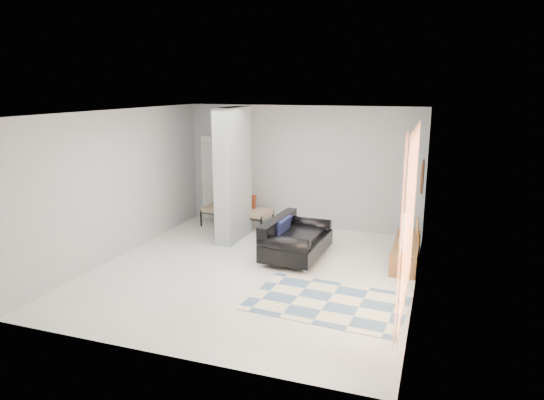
% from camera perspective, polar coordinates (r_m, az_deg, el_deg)
% --- Properties ---
extents(floor, '(6.00, 6.00, 0.00)m').
position_cam_1_polar(floor, '(8.78, -2.03, -8.24)').
color(floor, white).
rests_on(floor, ground).
extents(ceiling, '(6.00, 6.00, 0.00)m').
position_cam_1_polar(ceiling, '(8.18, -2.19, 10.32)').
color(ceiling, white).
rests_on(ceiling, wall_back).
extents(wall_back, '(6.00, 0.00, 6.00)m').
position_cam_1_polar(wall_back, '(11.17, 3.50, 3.86)').
color(wall_back, '#ACAEB0').
rests_on(wall_back, ground).
extents(wall_front, '(6.00, 0.00, 6.00)m').
position_cam_1_polar(wall_front, '(5.78, -13.00, -5.40)').
color(wall_front, '#ACAEB0').
rests_on(wall_front, ground).
extents(wall_left, '(0.00, 6.00, 6.00)m').
position_cam_1_polar(wall_left, '(9.70, -17.44, 1.84)').
color(wall_left, '#ACAEB0').
rests_on(wall_left, ground).
extents(wall_right, '(0.00, 6.00, 6.00)m').
position_cam_1_polar(wall_right, '(7.83, 17.01, -0.75)').
color(wall_right, '#ACAEB0').
rests_on(wall_right, ground).
extents(partition_column, '(0.35, 1.20, 2.80)m').
position_cam_1_polar(partition_column, '(10.24, -4.60, 2.98)').
color(partition_column, '#9A9FA1').
rests_on(partition_column, floor).
extents(hallway_door, '(0.85, 0.06, 2.04)m').
position_cam_1_polar(hallway_door, '(11.93, -6.34, 2.55)').
color(hallway_door, white).
rests_on(hallway_door, floor).
extents(curtain, '(0.00, 2.55, 2.55)m').
position_cam_1_polar(curtain, '(6.70, 15.90, -2.54)').
color(curtain, orange).
rests_on(curtain, wall_right).
extents(wall_art, '(0.04, 0.45, 0.55)m').
position_cam_1_polar(wall_art, '(9.04, 17.30, 2.67)').
color(wall_art, '#3F2111').
rests_on(wall_art, wall_right).
extents(media_console, '(0.45, 1.69, 0.80)m').
position_cam_1_polar(media_console, '(9.41, 15.48, -5.91)').
color(media_console, brown).
rests_on(media_console, floor).
extents(loveseat, '(1.06, 1.71, 0.76)m').
position_cam_1_polar(loveseat, '(9.31, 2.55, -4.69)').
color(loveseat, silver).
rests_on(loveseat, floor).
extents(daybed, '(1.66, 0.81, 0.77)m').
position_cam_1_polar(daybed, '(11.36, -4.22, -1.03)').
color(daybed, black).
rests_on(daybed, floor).
extents(area_rug, '(2.45, 1.73, 0.01)m').
position_cam_1_polar(area_rug, '(7.61, 6.58, -11.80)').
color(area_rug, beige).
rests_on(area_rug, floor).
extents(cylinder_lamp, '(0.12, 0.12, 0.65)m').
position_cam_1_polar(cylinder_lamp, '(8.79, 15.33, -3.69)').
color(cylinder_lamp, beige).
rests_on(cylinder_lamp, media_console).
extents(bronze_figurine, '(0.14, 0.14, 0.24)m').
position_cam_1_polar(bronze_figurine, '(9.92, 15.56, -3.02)').
color(bronze_figurine, '#321F16').
rests_on(bronze_figurine, media_console).
extents(vase, '(0.18, 0.18, 0.18)m').
position_cam_1_polar(vase, '(9.23, 15.23, -4.41)').
color(vase, white).
rests_on(vase, media_console).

